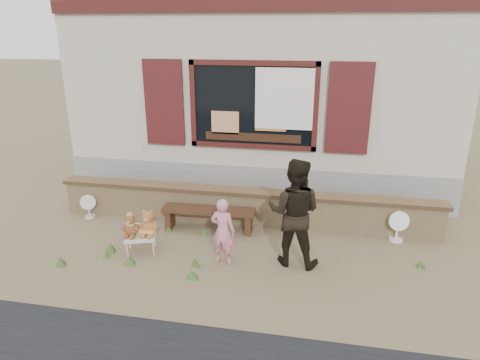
% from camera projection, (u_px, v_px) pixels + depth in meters
% --- Properties ---
extents(ground, '(80.00, 80.00, 0.00)m').
position_uv_depth(ground, '(233.00, 248.00, 7.12)').
color(ground, brown).
rests_on(ground, ground).
extents(shopfront, '(8.04, 5.13, 4.00)m').
position_uv_depth(shopfront, '(269.00, 90.00, 10.60)').
color(shopfront, '#BCB198').
rests_on(shopfront, ground).
extents(brick_wall, '(7.10, 0.36, 0.67)m').
position_uv_depth(brick_wall, '(244.00, 206.00, 7.93)').
color(brick_wall, tan).
rests_on(brick_wall, ground).
extents(bench, '(1.67, 0.41, 0.43)m').
position_uv_depth(bench, '(209.00, 214.00, 7.66)').
color(bench, '#371F13').
rests_on(bench, ground).
extents(folding_chair, '(0.60, 0.56, 0.30)m').
position_uv_depth(folding_chair, '(141.00, 237.00, 6.94)').
color(folding_chair, beige).
rests_on(folding_chair, ground).
extents(teddy_bear_left, '(0.35, 0.33, 0.39)m').
position_uv_depth(teddy_bear_left, '(131.00, 225.00, 6.84)').
color(teddy_bear_left, brown).
rests_on(teddy_bear_left, folding_chair).
extents(teddy_bear_right, '(0.39, 0.37, 0.44)m').
position_uv_depth(teddy_bear_right, '(148.00, 222.00, 6.87)').
color(teddy_bear_right, brown).
rests_on(teddy_bear_right, folding_chair).
extents(child, '(0.42, 0.31, 1.07)m').
position_uv_depth(child, '(223.00, 231.00, 6.53)').
color(child, pink).
rests_on(child, ground).
extents(adult, '(0.90, 0.74, 1.69)m').
position_uv_depth(adult, '(294.00, 213.00, 6.43)').
color(adult, black).
rests_on(adult, ground).
extents(fan_left, '(0.30, 0.21, 0.47)m').
position_uv_depth(fan_left, '(89.00, 206.00, 8.21)').
color(fan_left, silver).
rests_on(fan_left, ground).
extents(fan_right, '(0.36, 0.24, 0.56)m').
position_uv_depth(fan_right, '(398.00, 226.00, 7.30)').
color(fan_right, white).
rests_on(fan_right, ground).
extents(grass_tufts, '(5.59, 1.56, 0.15)m').
position_uv_depth(grass_tufts, '(154.00, 255.00, 6.78)').
color(grass_tufts, '#3A5823').
rests_on(grass_tufts, ground).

